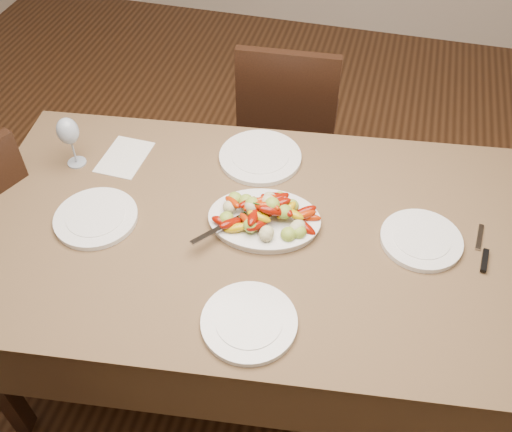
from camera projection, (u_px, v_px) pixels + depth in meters
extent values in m
plane|color=#3D2412|center=(206.00, 386.00, 2.26)|extent=(6.00, 6.00, 0.00)
cube|color=brown|center=(256.00, 299.00, 2.09)|extent=(1.96, 1.26, 0.76)
ellipsoid|color=white|center=(264.00, 221.00, 1.83)|extent=(0.38, 0.30, 0.02)
cylinder|color=white|center=(96.00, 218.00, 1.84)|extent=(0.27, 0.27, 0.02)
cylinder|color=white|center=(421.00, 240.00, 1.77)|extent=(0.25, 0.25, 0.02)
cylinder|color=white|center=(260.00, 157.00, 2.05)|extent=(0.30, 0.30, 0.02)
cylinder|color=white|center=(249.00, 322.00, 1.57)|extent=(0.27, 0.27, 0.02)
cube|color=silver|center=(125.00, 157.00, 2.06)|extent=(0.16, 0.21, 0.00)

